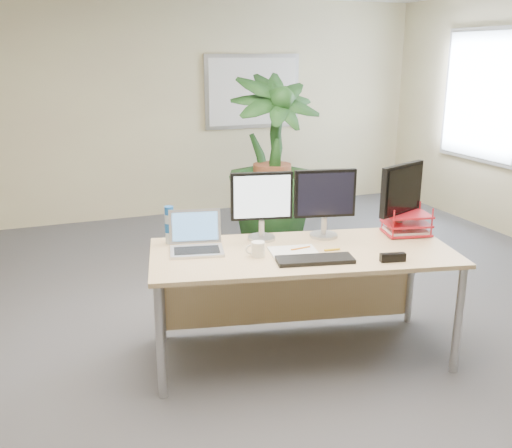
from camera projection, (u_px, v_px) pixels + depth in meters
name	position (u px, v px, depth m)	size (l,w,h in m)	color
floor	(291.00, 360.00, 3.93)	(8.00, 8.00, 0.00)	#4B4A50
back_wall	(162.00, 110.00, 7.12)	(7.00, 0.04, 2.70)	#C9B78E
whiteboard	(253.00, 92.00, 7.44)	(1.30, 0.04, 0.95)	#B7B8BD
window	(482.00, 96.00, 6.72)	(0.04, 1.30, 1.55)	#B7B8BD
desk	(299.00, 268.00, 3.94)	(2.14, 1.24, 0.77)	#D3B17C
floor_plant	(272.00, 181.00, 5.97)	(0.84, 0.84, 1.50)	#153A15
monitor_left	(262.00, 201.00, 3.94)	(0.43, 0.20, 0.48)	#AFAFB4
monitor_right	(325.00, 199.00, 3.99)	(0.44, 0.20, 0.49)	#AFAFB4
monitor_dark	(402.00, 194.00, 4.06)	(0.44, 0.22, 0.51)	#AFAFB4
laptop	(196.00, 241.00, 3.79)	(0.40, 0.37, 0.25)	silver
keyboard	(315.00, 260.00, 3.58)	(0.49, 0.16, 0.03)	black
coffee_mug	(257.00, 249.00, 3.67)	(0.13, 0.09, 0.10)	white
spiral_notebook	(294.00, 252.00, 3.74)	(0.31, 0.23, 0.01)	white
orange_pen	(301.00, 248.00, 3.78)	(0.01, 0.01, 0.15)	orange
yellow_highlighter	(332.00, 250.00, 3.78)	(0.01, 0.01, 0.11)	gold
water_bottle	(170.00, 226.00, 3.90)	(0.07, 0.07, 0.26)	silver
letter_tray	(406.00, 225.00, 4.11)	(0.36, 0.30, 0.15)	red
stapler	(393.00, 257.00, 3.58)	(0.16, 0.04, 0.05)	black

